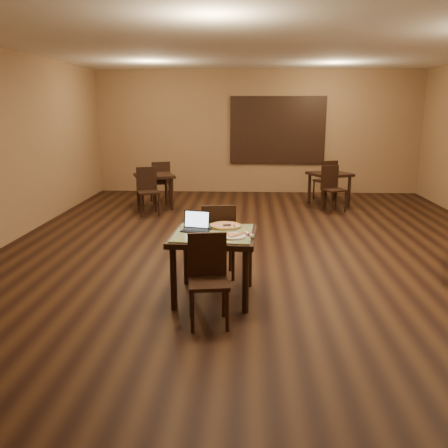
# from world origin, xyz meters

# --- Properties ---
(ground) EXTENTS (10.00, 10.00, 0.00)m
(ground) POSITION_xyz_m (0.00, 0.00, 0.00)
(ground) COLOR black
(ground) RESTS_ON ground
(wall_back) EXTENTS (8.00, 0.02, 3.00)m
(wall_back) POSITION_xyz_m (0.00, 5.00, 1.50)
(wall_back) COLOR brown
(wall_back) RESTS_ON ground
(wall_front) EXTENTS (8.00, 0.02, 3.00)m
(wall_front) POSITION_xyz_m (0.00, -5.00, 1.50)
(wall_front) COLOR brown
(wall_front) RESTS_ON ground
(ceiling) EXTENTS (8.00, 10.00, 0.02)m
(ceiling) POSITION_xyz_m (0.00, 0.00, 3.00)
(ceiling) COLOR silver
(ceiling) RESTS_ON wall_back
(mural) EXTENTS (2.34, 0.05, 1.64)m
(mural) POSITION_xyz_m (0.50, 4.96, 1.55)
(mural) COLOR #26588C
(mural) RESTS_ON wall_back
(tiled_table) EXTENTS (0.96, 0.96, 0.76)m
(tiled_table) POSITION_xyz_m (-0.59, -1.94, 0.66)
(tiled_table) COLOR black
(tiled_table) RESTS_ON ground
(chair_main_near) EXTENTS (0.44, 0.44, 0.90)m
(chair_main_near) POSITION_xyz_m (-0.60, -2.56, 0.51)
(chair_main_near) COLOR black
(chair_main_near) RESTS_ON ground
(chair_main_far) EXTENTS (0.47, 0.47, 0.96)m
(chair_main_far) POSITION_xyz_m (-0.57, -1.32, 0.54)
(chair_main_far) COLOR black
(chair_main_far) RESTS_ON ground
(laptop) EXTENTS (0.34, 0.30, 0.21)m
(laptop) POSITION_xyz_m (-0.79, -1.84, 0.82)
(laptop) COLOR black
(laptop) RESTS_ON tiled_table
(plate) EXTENTS (0.28, 0.28, 0.02)m
(plate) POSITION_xyz_m (-0.37, -2.12, 0.77)
(plate) COLOR white
(plate) RESTS_ON tiled_table
(pizza_slice) EXTENTS (0.29, 0.29, 0.02)m
(pizza_slice) POSITION_xyz_m (-0.37, -2.12, 0.79)
(pizza_slice) COLOR beige
(pizza_slice) RESTS_ON plate
(pizza_pan) EXTENTS (0.35, 0.35, 0.01)m
(pizza_pan) POSITION_xyz_m (-0.47, -1.70, 0.77)
(pizza_pan) COLOR silver
(pizza_pan) RESTS_ON tiled_table
(pizza_whole) EXTENTS (0.36, 0.36, 0.03)m
(pizza_whole) POSITION_xyz_m (-0.47, -1.70, 0.78)
(pizza_whole) COLOR beige
(pizza_whole) RESTS_ON pizza_pan
(spatula) EXTENTS (0.13, 0.24, 0.01)m
(spatula) POSITION_xyz_m (-0.45, -1.72, 0.79)
(spatula) COLOR silver
(spatula) RESTS_ON pizza_whole
(napkin_roll) EXTENTS (0.11, 0.16, 0.04)m
(napkin_roll) POSITION_xyz_m (-0.19, -2.08, 0.78)
(napkin_roll) COLOR white
(napkin_roll) RESTS_ON tiled_table
(other_table_a) EXTENTS (1.02, 1.02, 0.72)m
(other_table_a) POSITION_xyz_m (1.56, 3.38, 0.60)
(other_table_a) COLOR black
(other_table_a) RESTS_ON ground
(other_table_a_chair_near) EXTENTS (0.53, 0.53, 0.93)m
(other_table_a_chair_near) POSITION_xyz_m (1.52, 2.83, 0.53)
(other_table_a_chair_near) COLOR black
(other_table_a_chair_near) RESTS_ON ground
(other_table_a_chair_far) EXTENTS (0.53, 0.53, 0.93)m
(other_table_a_chair_far) POSITION_xyz_m (1.59, 3.93, 0.53)
(other_table_a_chair_far) COLOR black
(other_table_a_chair_far) RESTS_ON ground
(other_table_b) EXTENTS (1.00, 1.00, 0.73)m
(other_table_b) POSITION_xyz_m (-2.20, 2.90, 0.60)
(other_table_b) COLOR black
(other_table_b) RESTS_ON ground
(other_table_b_chair_near) EXTENTS (0.52, 0.52, 0.94)m
(other_table_b_chair_near) POSITION_xyz_m (-2.23, 2.34, 0.53)
(other_table_b_chair_near) COLOR black
(other_table_b_chair_near) RESTS_ON ground
(other_table_b_chair_far) EXTENTS (0.52, 0.52, 0.94)m
(other_table_b_chair_far) POSITION_xyz_m (-2.17, 3.45, 0.53)
(other_table_b_chair_far) COLOR black
(other_table_b_chair_far) RESTS_ON ground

